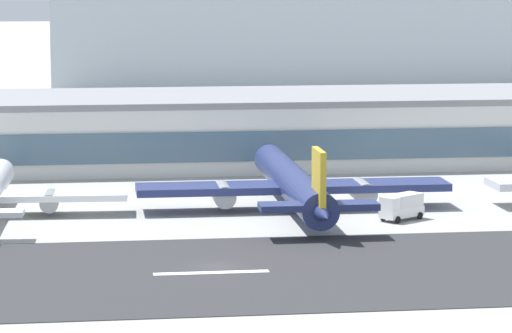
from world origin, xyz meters
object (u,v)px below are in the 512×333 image
distant_hotel_block (298,26)px  service_box_truck_1 (402,206)px  terminal_building (268,128)px  airliner_gold_tail_gate_1 (294,186)px

distant_hotel_block → service_box_truck_1: size_ratio=20.23×
terminal_building → distant_hotel_block: bearing=78.6°
terminal_building → service_box_truck_1: terminal_building is taller
service_box_truck_1 → distant_hotel_block: bearing=-130.4°
distant_hotel_block → airliner_gold_tail_gate_1: (-29.36, -176.09, -13.37)m
terminal_building → distant_hotel_block: 134.25m
airliner_gold_tail_gate_1 → service_box_truck_1: 14.80m
terminal_building → airliner_gold_tail_gate_1: terminal_building is taller
airliner_gold_tail_gate_1 → distant_hotel_block: bearing=-9.1°
airliner_gold_tail_gate_1 → service_box_truck_1: size_ratio=8.00×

